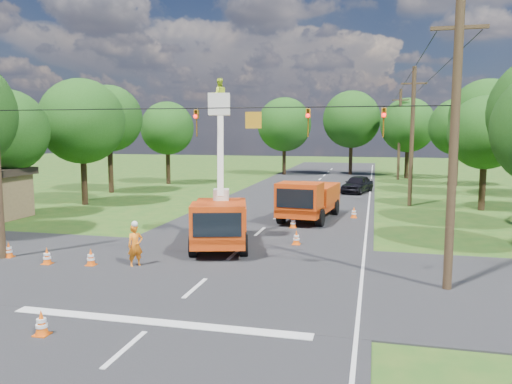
% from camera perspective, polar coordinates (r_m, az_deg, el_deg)
% --- Properties ---
extents(ground, '(140.00, 140.00, 0.00)m').
position_cam_1_polar(ground, '(36.71, 3.96, -1.55)').
color(ground, '#245318').
rests_on(ground, ground).
extents(road_main, '(12.00, 100.00, 0.06)m').
position_cam_1_polar(road_main, '(36.71, 3.96, -1.55)').
color(road_main, black).
rests_on(road_main, ground).
extents(road_cross, '(56.00, 10.00, 0.07)m').
position_cam_1_polar(road_cross, '(19.56, -4.90, -9.24)').
color(road_cross, black).
rests_on(road_cross, ground).
extents(stop_bar, '(9.00, 0.45, 0.02)m').
position_cam_1_polar(stop_bar, '(14.98, -11.37, -14.54)').
color(stop_bar, silver).
rests_on(stop_bar, ground).
extents(edge_line, '(0.12, 90.00, 0.02)m').
position_cam_1_polar(edge_line, '(36.22, 12.74, -1.82)').
color(edge_line, silver).
rests_on(edge_line, ground).
extents(bucket_truck, '(3.92, 6.71, 7.88)m').
position_cam_1_polar(bucket_truck, '(23.47, -4.16, -2.38)').
color(bucket_truck, '#C03B0D').
rests_on(bucket_truck, ground).
extents(second_truck, '(3.32, 6.94, 2.51)m').
position_cam_1_polar(second_truck, '(30.71, 6.03, -0.80)').
color(second_truck, '#C03B0D').
rests_on(second_truck, ground).
extents(ground_worker, '(0.73, 0.74, 1.73)m').
position_cam_1_polar(ground_worker, '(20.77, -13.63, -5.98)').
color(ground_worker, orange).
rests_on(ground_worker, ground).
extents(distant_car, '(3.05, 4.86, 1.54)m').
position_cam_1_polar(distant_car, '(44.79, 11.50, 0.88)').
color(distant_car, black).
rests_on(distant_car, ground).
extents(traffic_cone_0, '(0.38, 0.38, 0.71)m').
position_cam_1_polar(traffic_cone_0, '(14.93, -23.31, -13.60)').
color(traffic_cone_0, '#F75B0D').
rests_on(traffic_cone_0, ground).
extents(traffic_cone_1, '(0.38, 0.38, 0.71)m').
position_cam_1_polar(traffic_cone_1, '(24.11, 4.64, -5.23)').
color(traffic_cone_1, '#F75B0D').
rests_on(traffic_cone_1, ground).
extents(traffic_cone_2, '(0.38, 0.38, 0.71)m').
position_cam_1_polar(traffic_cone_2, '(28.17, 4.27, -3.44)').
color(traffic_cone_2, '#F75B0D').
rests_on(traffic_cone_2, ground).
extents(traffic_cone_3, '(0.38, 0.38, 0.71)m').
position_cam_1_polar(traffic_cone_3, '(21.48, -18.36, -7.10)').
color(traffic_cone_3, '#F75B0D').
rests_on(traffic_cone_3, ground).
extents(traffic_cone_4, '(0.38, 0.38, 0.71)m').
position_cam_1_polar(traffic_cone_4, '(22.31, -22.78, -6.78)').
color(traffic_cone_4, '#F75B0D').
rests_on(traffic_cone_4, ground).
extents(traffic_cone_5, '(0.38, 0.38, 0.71)m').
position_cam_1_polar(traffic_cone_5, '(24.15, -26.43, -5.93)').
color(traffic_cone_5, '#F75B0D').
rests_on(traffic_cone_5, ground).
extents(traffic_cone_6, '(0.38, 0.38, 0.71)m').
position_cam_1_polar(traffic_cone_6, '(31.89, 11.13, -2.32)').
color(traffic_cone_6, '#F75B0D').
rests_on(traffic_cone_6, ground).
extents(pole_right_near, '(1.80, 0.30, 10.00)m').
position_cam_1_polar(pole_right_near, '(17.99, 21.68, 5.37)').
color(pole_right_near, '#4C3823').
rests_on(pole_right_near, ground).
extents(pole_right_mid, '(1.80, 0.30, 10.00)m').
position_cam_1_polar(pole_right_mid, '(37.89, 17.40, 6.17)').
color(pole_right_mid, '#4C3823').
rests_on(pole_right_mid, ground).
extents(pole_right_far, '(1.80, 0.30, 10.00)m').
position_cam_1_polar(pole_right_far, '(57.86, 16.07, 6.41)').
color(pole_right_far, '#4C3823').
rests_on(pole_right_far, ground).
extents(signal_span, '(18.00, 0.29, 1.07)m').
position_cam_1_polar(signal_span, '(18.19, 1.64, 8.31)').
color(signal_span, black).
rests_on(signal_span, ground).
extents(tree_left_c, '(5.20, 5.20, 8.06)m').
position_cam_1_polar(tree_left_c, '(34.97, -26.67, 6.24)').
color(tree_left_c, '#382616').
rests_on(tree_left_c, ground).
extents(tree_left_d, '(6.20, 6.20, 9.24)m').
position_cam_1_polar(tree_left_d, '(38.93, -19.29, 7.61)').
color(tree_left_d, '#382616').
rests_on(tree_left_d, ground).
extents(tree_left_e, '(5.80, 5.80, 9.41)m').
position_cam_1_polar(tree_left_e, '(45.86, -16.47, 8.03)').
color(tree_left_e, '#382616').
rests_on(tree_left_e, ground).
extents(tree_left_f, '(5.40, 5.40, 8.40)m').
position_cam_1_polar(tree_left_f, '(52.12, -10.10, 7.17)').
color(tree_left_f, '#382616').
rests_on(tree_left_f, ground).
extents(tree_right_c, '(5.00, 5.00, 7.83)m').
position_cam_1_polar(tree_right_c, '(37.51, 24.74, 6.16)').
color(tree_right_c, '#382616').
rests_on(tree_right_c, ground).
extents(tree_right_d, '(6.00, 6.00, 9.70)m').
position_cam_1_polar(tree_right_d, '(45.69, 24.86, 7.91)').
color(tree_right_d, '#382616').
rests_on(tree_right_d, ground).
extents(tree_right_e, '(5.60, 5.60, 8.63)m').
position_cam_1_polar(tree_right_e, '(53.39, 22.07, 6.90)').
color(tree_right_e, '#382616').
rests_on(tree_right_e, ground).
extents(tree_far_a, '(6.60, 6.60, 9.50)m').
position_cam_1_polar(tree_far_a, '(61.79, 3.26, 7.70)').
color(tree_far_a, '#382616').
rests_on(tree_far_a, ground).
extents(tree_far_b, '(7.00, 7.00, 10.32)m').
position_cam_1_polar(tree_far_b, '(62.89, 10.86, 8.14)').
color(tree_far_b, '#382616').
rests_on(tree_far_b, ground).
extents(tree_far_c, '(6.20, 6.20, 9.18)m').
position_cam_1_polar(tree_far_c, '(59.91, 16.98, 7.31)').
color(tree_far_c, '#382616').
rests_on(tree_far_c, ground).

